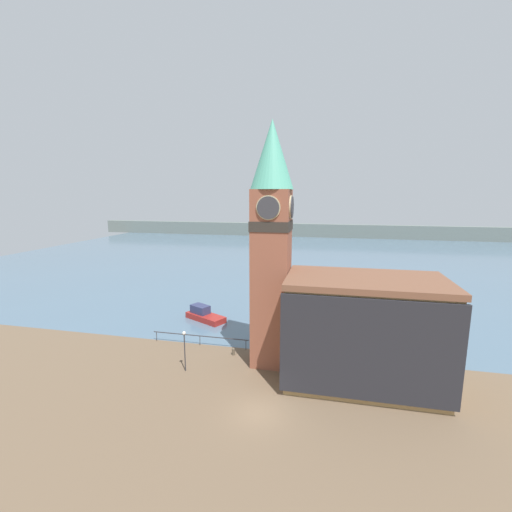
# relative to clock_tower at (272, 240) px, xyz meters

# --- Properties ---
(ground_plane) EXTENTS (160.00, 160.00, 0.00)m
(ground_plane) POSITION_rel_clock_tower_xyz_m (0.49, -8.00, -11.91)
(ground_plane) COLOR brown
(water) EXTENTS (160.00, 120.00, 0.00)m
(water) POSITION_rel_clock_tower_xyz_m (0.49, 62.32, -11.91)
(water) COLOR slate
(water) RESTS_ON ground_plane
(far_shoreline) EXTENTS (180.00, 3.00, 5.00)m
(far_shoreline) POSITION_rel_clock_tower_xyz_m (0.49, 102.32, -9.41)
(far_shoreline) COLOR slate
(far_shoreline) RESTS_ON water
(pier_railing) EXTENTS (10.79, 0.08, 1.09)m
(pier_railing) POSITION_rel_clock_tower_xyz_m (-8.07, 2.07, -10.96)
(pier_railing) COLOR #333338
(pier_railing) RESTS_ON ground_plane
(clock_tower) EXTENTS (3.84, 3.84, 22.38)m
(clock_tower) POSITION_rel_clock_tower_xyz_m (0.00, 0.00, 0.00)
(clock_tower) COLOR brown
(clock_tower) RESTS_ON ground_plane
(pier_building) EXTENTS (13.14, 7.75, 9.21)m
(pier_building) POSITION_rel_clock_tower_xyz_m (8.25, -1.74, -7.29)
(pier_building) COLOR #A88451
(pier_building) RESTS_ON ground_plane
(boat_near) EXTENTS (5.87, 4.36, 1.79)m
(boat_near) POSITION_rel_clock_tower_xyz_m (-10.41, 9.42, -11.27)
(boat_near) COLOR maroon
(boat_near) RESTS_ON water
(mooring_bollard_near) EXTENTS (0.31, 0.31, 0.77)m
(mooring_bollard_near) POSITION_rel_clock_tower_xyz_m (-3.93, 0.64, -11.50)
(mooring_bollard_near) COLOR brown
(mooring_bollard_near) RESTS_ON ground_plane
(lamp_post) EXTENTS (0.32, 0.32, 3.84)m
(lamp_post) POSITION_rel_clock_tower_xyz_m (-7.35, -3.37, -9.22)
(lamp_post) COLOR #2D2D33
(lamp_post) RESTS_ON ground_plane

